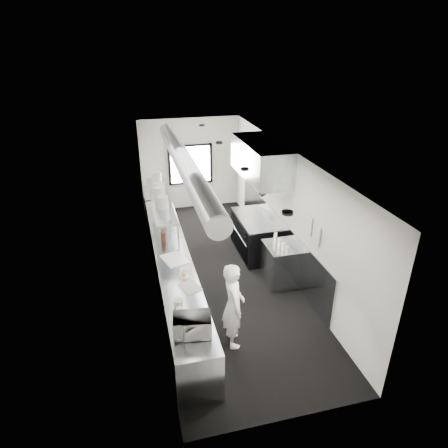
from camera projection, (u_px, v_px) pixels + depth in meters
floor at (221, 272)px, 9.06m from camera, size 3.00×8.00×0.01m
ceiling at (221, 154)px, 7.85m from camera, size 3.00×8.00×0.01m
wall_back at (190, 164)px, 11.95m from camera, size 3.00×0.02×2.80m
wall_front at (296, 344)px, 4.96m from camera, size 3.00×0.02×2.80m
wall_left at (151, 224)px, 8.13m from camera, size 0.02×8.00×2.80m
wall_right at (286, 210)px, 8.78m from camera, size 0.02×8.00×2.80m
wall_cladding at (278, 238)px, 9.41m from camera, size 0.03×5.50×1.10m
hvac_duct at (184, 162)px, 8.16m from camera, size 0.40×6.40×0.40m
service_window at (191, 165)px, 11.92m from camera, size 1.36×0.05×1.25m
exhaust_hood at (261, 160)px, 8.88m from camera, size 0.81×2.20×0.88m
prep_counter at (174, 273)px, 8.18m from camera, size 0.70×6.00×0.90m
pass_shelf at (161, 199)px, 9.01m from camera, size 0.45×3.00×0.68m
range at (255, 235)px, 9.70m from camera, size 0.88×1.60×0.94m
bottle_station at (280, 264)px, 8.51m from camera, size 0.65×0.80×0.90m
far_work_table at (157, 206)px, 11.41m from camera, size 0.70×1.20×0.90m
notice_sheet_a at (308, 225)px, 7.64m from camera, size 0.02×0.28×0.38m
notice_sheet_b at (316, 235)px, 7.36m from camera, size 0.02×0.28×0.38m
line_cook at (233, 305)px, 6.64m from camera, size 0.42×0.61×1.60m
microwave at (192, 325)px, 5.79m from camera, size 0.57×0.46×0.31m
deli_tub_a at (180, 311)px, 6.27m from camera, size 0.13×0.13×0.09m
deli_tub_b at (178, 303)px, 6.45m from camera, size 0.18×0.18×0.11m
newspaper at (191, 287)px, 6.94m from camera, size 0.41×0.46×0.01m
small_plate at (184, 276)px, 7.25m from camera, size 0.24×0.24×0.02m
pastry at (184, 273)px, 7.22m from camera, size 0.10×0.10×0.10m
cutting_board at (175, 259)px, 7.80m from camera, size 0.56×0.66×0.02m
knife_block at (164, 236)px, 8.49m from camera, size 0.13×0.23×0.24m
plate_stack_a at (163, 202)px, 8.41m from camera, size 0.28×0.28×0.27m
plate_stack_b at (160, 194)px, 8.78m from camera, size 0.28×0.28×0.32m
plate_stack_c at (160, 190)px, 8.99m from camera, size 0.32×0.32×0.34m
plate_stack_d at (156, 180)px, 9.53m from camera, size 0.32×0.32×0.37m
squeeze_bottle_a at (287, 250)px, 7.98m from camera, size 0.07×0.07×0.17m
squeeze_bottle_b at (283, 246)px, 8.12m from camera, size 0.08×0.08×0.18m
squeeze_bottle_c at (279, 243)px, 8.24m from camera, size 0.07×0.07×0.19m
squeeze_bottle_d at (275, 238)px, 8.42m from camera, size 0.08×0.08×0.19m
squeeze_bottle_e at (276, 237)px, 8.49m from camera, size 0.09×0.09×0.20m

